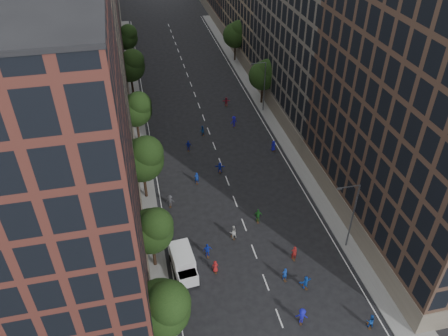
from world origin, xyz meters
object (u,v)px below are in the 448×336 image
object	(u,v)px
skater_2	(370,321)
streetlamp_near	(352,213)
cargo_van	(183,263)
streetlamp_far	(263,84)
skater_1	(285,274)

from	to	relation	value
skater_2	streetlamp_near	bearing A→B (deg)	-88.52
cargo_van	skater_2	size ratio (longest dim) A/B	3.18
streetlamp_far	cargo_van	xyz separation A→B (m)	(-18.61, -32.65, -3.79)
streetlamp_far	skater_2	xyz separation A→B (m)	(-2.23, -43.23, -4.37)
streetlamp_near	cargo_van	xyz separation A→B (m)	(-18.61, 0.35, -3.79)
skater_2	streetlamp_far	bearing A→B (deg)	-79.16
streetlamp_far	skater_2	distance (m)	43.51
streetlamp_far	cargo_van	bearing A→B (deg)	-119.68
streetlamp_far	streetlamp_near	bearing A→B (deg)	-90.00
streetlamp_near	skater_1	size ratio (longest dim) A/B	5.54
streetlamp_near	streetlamp_far	world-z (taller)	same
streetlamp_far	skater_1	bearing A→B (deg)	-103.03
streetlamp_near	skater_1	world-z (taller)	streetlamp_near
cargo_van	skater_2	world-z (taller)	cargo_van
streetlamp_far	skater_2	world-z (taller)	streetlamp_far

